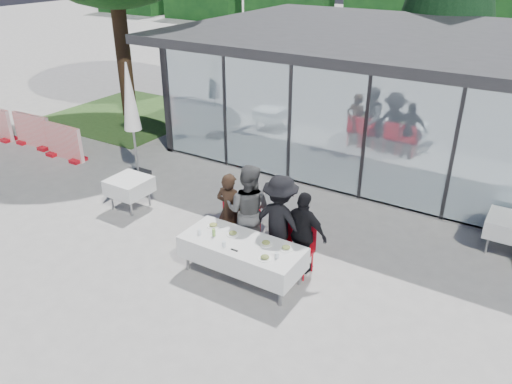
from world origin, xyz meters
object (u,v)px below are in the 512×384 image
Objects in this scene: plate_b at (233,233)px; plate_d at (286,248)px; plate_extra at (265,258)px; diner_c at (280,221)px; diner_chair_b at (248,229)px; plate_a at (213,225)px; spare_table_right at (510,227)px; dining_table at (242,252)px; diner_chair_a at (229,223)px; juice_bottle at (214,232)px; diner_d at (303,233)px; plate_c at (266,243)px; market_umbrella at (130,104)px; diner_chair_c at (279,239)px; spare_table_left at (129,186)px; diner_a at (230,211)px; diner_b at (248,210)px; diner_chair_d at (302,246)px; folded_eyeglasses at (234,250)px.

plate_d is (1.07, 0.09, 0.00)m from plate_b.
diner_c is at bearing 105.22° from plate_extra.
diner_chair_b reaches higher than plate_b.
plate_d is at bearing 1.37° from plate_a.
spare_table_right is (3.65, 2.75, -0.36)m from diner_c.
dining_table is 1.09m from diner_chair_a.
plate_extra is 1.19m from juice_bottle.
plate_a is at bearing 163.31° from plate_extra.
diner_d reaches higher than plate_extra.
diner_chair_b is 0.90m from juice_bottle.
diner_chair_b is 1.13× the size of spare_table_right.
market_umbrella is (-5.23, 2.14, 1.18)m from plate_c.
plate_c is (1.17, -0.01, 0.00)m from plate_a.
dining_table is at bearing 68.71° from diner_c.
juice_bottle is (-0.91, -0.83, 0.28)m from diner_chair_c.
plate_a is 0.27× the size of spare_table_right.
spare_table_left is 0.29× the size of market_umbrella.
plate_extra is (0.22, -0.40, 0.00)m from plate_c.
diner_chair_a is at bearing 129.77° from plate_b.
dining_table is 1.40× the size of diner_a.
diner_c is at bearing 95.25° from plate_c.
diner_chair_c is 0.63m from plate_c.
dining_table is at bearing -13.85° from spare_table_left.
spare_table_left is (-2.91, 0.14, -0.25)m from diner_a.
market_umbrella is (-4.47, 1.56, 1.42)m from diner_chair_b.
spare_table_left is (-3.34, 0.14, -0.39)m from diner_b.
plate_d is at bearing 12.65° from juice_bottle.
diner_chair_d is 0.76m from plate_c.
plate_a is at bearing 90.39° from diner_a.
diner_b is 1.93× the size of diner_chair_d.
diner_c is 0.62m from diner_chair_d.
diner_d is (1.19, 0.00, -0.13)m from diner_b.
market_umbrella is (-4.83, 2.31, 1.42)m from dining_table.
plate_b is at bearing 126.91° from folded_eyeglasses.
diner_chair_c is at bearing 180.00° from diner_chair_d.
diner_chair_d is at bearing 28.89° from plate_b.
diner_chair_b is (-0.00, -0.03, -0.40)m from diner_b.
plate_extra is at bearing -16.69° from plate_a.
diner_b is 13.33× the size of juice_bottle.
diner_chair_d reaches higher than plate_extra.
diner_a is 1.35m from folded_eyeglasses.
market_umbrella is (-4.04, 1.53, 1.15)m from diner_a.
diner_d reaches higher than plate_b.
plate_c is 0.99m from juice_bottle.
diner_chair_c is 6.96× the size of folded_eyeglasses.
diner_b is 1.03× the size of diner_c.
diner_c reaches higher than plate_a.
diner_chair_c is 4.14× the size of plate_d.
diner_a is 0.27m from diner_chair_a.
market_umbrella is (-5.18, 1.56, 1.42)m from diner_chair_c.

